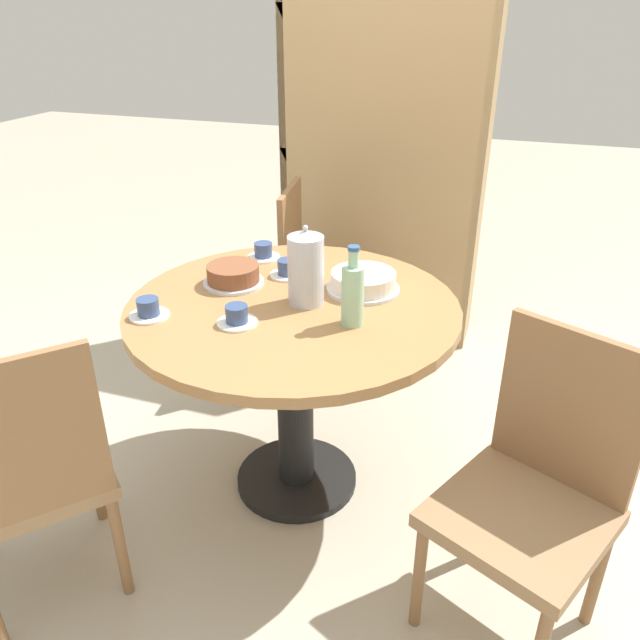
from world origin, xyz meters
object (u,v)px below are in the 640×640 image
at_px(chair_c, 535,489).
at_px(cup_a, 148,310).
at_px(cake_second, 233,275).
at_px(bookshelf, 383,154).
at_px(chair_a, 318,278).
at_px(water_bottle, 353,293).
at_px(chair_b, 31,472).
at_px(cup_b, 287,270).
at_px(cup_d, 263,252).
at_px(cup_c, 237,317).
at_px(cake_main, 363,282).
at_px(coffee_pot, 306,268).

relative_size(chair_c, cup_a, 7.12).
bearing_deg(cake_second, bookshelf, 80.37).
height_order(chair_a, water_bottle, water_bottle).
distance_m(chair_a, chair_b, 1.58).
distance_m(cup_b, cup_d, 0.20).
relative_size(chair_a, cake_second, 4.24).
bearing_deg(cup_c, water_bottle, 18.84).
relative_size(chair_b, chair_c, 1.00).
height_order(chair_b, cake_second, chair_b).
relative_size(chair_a, chair_c, 1.00).
height_order(water_bottle, cake_main, water_bottle).
height_order(chair_b, chair_c, same).
distance_m(chair_b, water_bottle, 1.05).
relative_size(chair_b, cup_d, 7.12).
relative_size(cup_a, cup_d, 1.00).
bearing_deg(cup_a, cup_c, 9.06).
xyz_separation_m(chair_c, cup_a, (-1.21, 0.08, 0.31)).
bearing_deg(cup_d, cake_second, -90.21).
bearing_deg(bookshelf, chair_c, 117.11).
relative_size(chair_c, cake_second, 4.24).
bearing_deg(cup_c, cup_d, 104.96).
bearing_deg(water_bottle, cake_main, 97.57).
bearing_deg(cup_c, cup_a, -170.94).
bearing_deg(cup_c, cup_b, 88.80).
xyz_separation_m(cup_a, cup_b, (0.29, 0.44, 0.00)).
xyz_separation_m(chair_c, coffee_pot, (-0.78, 0.33, 0.41)).
relative_size(bookshelf, cup_c, 15.53).
distance_m(cup_c, cup_d, 0.55).
distance_m(chair_a, water_bottle, 1.09).
bearing_deg(coffee_pot, chair_b, -128.08).
bearing_deg(cup_d, coffee_pot, -47.70).
distance_m(chair_c, cup_c, 0.99).
height_order(cup_b, cup_c, same).
height_order(chair_a, cup_b, chair_a).
height_order(cup_b, cup_d, same).
height_order(water_bottle, cup_b, water_bottle).
distance_m(chair_a, cup_b, 0.72).
height_order(bookshelf, cake_second, bookshelf).
bearing_deg(bookshelf, cake_main, 100.97).
xyz_separation_m(coffee_pot, cup_a, (-0.43, -0.26, -0.10)).
bearing_deg(bookshelf, chair_a, 71.62).
height_order(coffee_pot, water_bottle, coffee_pot).
xyz_separation_m(chair_c, cup_c, (-0.93, 0.12, 0.31)).
bearing_deg(coffee_pot, water_bottle, -27.46).
bearing_deg(bookshelf, cup_a, 77.33).
bearing_deg(bookshelf, cup_b, 86.77).
bearing_deg(water_bottle, cup_d, 138.82).
xyz_separation_m(cup_a, cup_d, (0.14, 0.58, 0.00)).
relative_size(chair_a, coffee_pot, 3.37).
distance_m(bookshelf, cake_second, 1.30).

